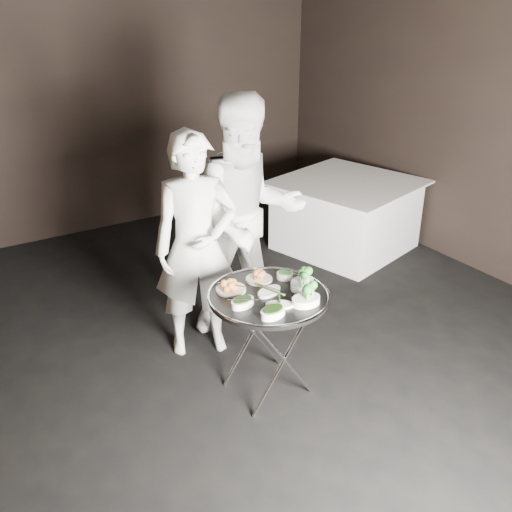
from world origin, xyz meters
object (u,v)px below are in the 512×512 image
tray_stand (268,339)px  waiter_right (249,218)px  serving_tray (269,296)px  waiter_left (196,247)px  dining_table (346,215)px

tray_stand → waiter_right: 1.02m
serving_tray → waiter_left: bearing=101.8°
serving_tray → waiter_left: (-0.15, 0.71, 0.11)m
serving_tray → waiter_right: waiter_right is taller
serving_tray → waiter_right: size_ratio=0.42×
tray_stand → waiter_right: size_ratio=0.39×
waiter_left → tray_stand: bearing=-59.8°
serving_tray → dining_table: bearing=38.0°
waiter_right → dining_table: (1.65, 0.76, -0.56)m
serving_tray → dining_table: (1.99, 1.56, -0.36)m
waiter_left → waiter_right: (0.49, 0.09, 0.10)m
waiter_left → serving_tray: bearing=-59.8°
tray_stand → dining_table: dining_table is taller
serving_tray → waiter_left: size_ratio=0.47×
waiter_left → waiter_right: 0.51m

